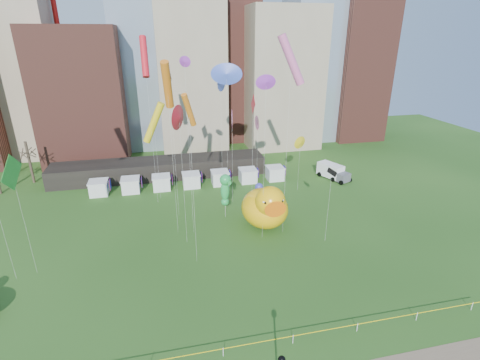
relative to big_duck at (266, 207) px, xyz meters
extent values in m
plane|color=#204816|center=(-9.43, -19.79, -3.03)|extent=(160.00, 160.00, 0.00)
cube|color=gray|center=(-39.43, 42.21, 17.97)|extent=(14.00, 12.00, 42.00)
cube|color=brown|center=(-27.43, 36.21, 9.97)|extent=(16.00, 14.00, 26.00)
cube|color=#8C9EB2|center=(-15.43, 44.21, 24.47)|extent=(12.00, 12.00, 55.00)
cube|color=gray|center=(-5.43, 40.21, 13.97)|extent=(14.00, 14.00, 34.00)
cube|color=gray|center=(14.57, 38.21, 11.97)|extent=(16.00, 14.00, 30.00)
cube|color=#8C9EB2|center=(24.57, 42.21, 20.97)|extent=(14.00, 12.00, 48.00)
cube|color=brown|center=(34.57, 40.21, 14.97)|extent=(12.00, 12.00, 36.00)
cube|color=black|center=(-13.43, 22.21, -1.43)|extent=(38.00, 6.00, 3.20)
cube|color=white|center=(-23.43, 16.21, -1.93)|extent=(2.80, 2.80, 2.20)
cube|color=red|center=(-21.63, 16.21, -1.43)|extent=(0.08, 1.40, 1.60)
cube|color=white|center=(-18.43, 16.21, -1.93)|extent=(2.80, 2.80, 2.20)
cube|color=red|center=(-16.63, 16.21, -1.43)|extent=(0.08, 1.40, 1.60)
cube|color=white|center=(-13.43, 16.21, -1.93)|extent=(2.80, 2.80, 2.20)
cube|color=red|center=(-11.63, 16.21, -1.43)|extent=(0.08, 1.40, 1.60)
cube|color=white|center=(-8.43, 16.21, -1.93)|extent=(2.80, 2.80, 2.20)
cube|color=red|center=(-6.63, 16.21, -1.43)|extent=(0.08, 1.40, 1.60)
cube|color=white|center=(-3.43, 16.21, -1.93)|extent=(2.80, 2.80, 2.20)
cube|color=red|center=(-1.63, 16.21, -1.43)|extent=(0.08, 1.40, 1.60)
cube|color=white|center=(1.57, 16.21, -1.93)|extent=(2.80, 2.80, 2.20)
cube|color=red|center=(3.37, 16.21, -1.43)|extent=(0.08, 1.40, 1.60)
cube|color=white|center=(6.57, 16.21, -1.93)|extent=(2.80, 2.80, 2.20)
cube|color=red|center=(8.37, 16.21, -1.43)|extent=(0.08, 1.40, 1.60)
cylinder|color=#382B21|center=(-35.43, 24.21, 0.72)|extent=(0.44, 0.44, 7.50)
cylinder|color=white|center=(-9.43, -19.79, -2.58)|extent=(0.06, 0.06, 0.90)
cylinder|color=white|center=(-3.43, -19.79, -2.58)|extent=(0.06, 0.06, 0.90)
cylinder|color=white|center=(2.57, -19.79, -2.58)|extent=(0.06, 0.06, 0.90)
cylinder|color=white|center=(8.57, -19.79, -2.58)|extent=(0.06, 0.06, 0.90)
cylinder|color=white|center=(14.57, -19.79, -2.58)|extent=(0.06, 0.06, 0.90)
cube|color=yellow|center=(-9.43, -19.79, -2.23)|extent=(50.00, 0.02, 0.07)
ellipsoid|color=#FFB70D|center=(0.00, 0.50, -0.45)|extent=(6.29, 7.37, 5.17)
ellipsoid|color=#FFB70D|center=(-0.01, 3.36, -0.58)|extent=(1.72, 1.34, 2.10)
sphere|color=#FFB70D|center=(0.01, -1.81, 1.63)|extent=(3.90, 3.90, 3.89)
cone|color=orange|center=(0.01, -3.46, 1.50)|extent=(2.14, 1.76, 2.14)
sphere|color=white|center=(-1.06, -2.88, 2.15)|extent=(0.70, 0.70, 0.70)
sphere|color=white|center=(1.08, -2.87, 2.15)|extent=(0.70, 0.70, 0.70)
sphere|color=black|center=(-1.06, -3.21, 2.15)|extent=(0.35, 0.35, 0.35)
sphere|color=black|center=(1.08, -3.20, 2.15)|extent=(0.35, 0.35, 0.35)
ellipsoid|color=white|center=(1.16, 3.65, -1.80)|extent=(3.07, 3.58, 2.48)
ellipsoid|color=white|center=(1.19, 5.02, -1.86)|extent=(0.83, 0.66, 1.00)
sphere|color=white|center=(1.14, 2.54, -0.80)|extent=(1.90, 1.90, 1.86)
cone|color=orange|center=(1.12, 1.75, -0.86)|extent=(1.04, 0.86, 1.02)
sphere|color=white|center=(0.62, 2.04, -0.55)|extent=(0.34, 0.34, 0.34)
sphere|color=white|center=(1.64, 2.02, -0.55)|extent=(0.34, 0.34, 0.34)
sphere|color=black|center=(0.61, 1.88, -0.55)|extent=(0.17, 0.17, 0.17)
sphere|color=black|center=(1.64, 1.86, -0.55)|extent=(0.17, 0.17, 0.17)
cylinder|color=silver|center=(-4.78, 3.97, -0.96)|extent=(0.03, 0.03, 4.15)
ellipsoid|color=green|center=(-4.78, 3.97, 1.12)|extent=(1.47, 1.33, 3.09)
sphere|color=green|center=(-4.78, 3.82, 2.77)|extent=(2.00, 2.00, 1.57)
cone|color=green|center=(-4.78, 3.11, 2.70)|extent=(0.84, 1.11, 0.55)
sphere|color=green|center=(-4.78, 4.02, -0.65)|extent=(1.10, 1.10, 1.10)
cylinder|color=silver|center=(-0.17, 3.23, -1.33)|extent=(0.03, 0.03, 3.41)
ellipsoid|color=#393BAC|center=(-0.17, 3.23, 0.38)|extent=(1.06, 0.97, 2.21)
sphere|color=#393BAC|center=(-0.17, 3.08, 1.56)|extent=(1.45, 1.45, 1.13)
cone|color=#393BAC|center=(-0.17, 2.57, 1.50)|extent=(0.61, 0.80, 0.40)
sphere|color=#393BAC|center=(-0.17, 3.28, -0.89)|extent=(0.79, 0.79, 0.79)
sphere|color=black|center=(-6.40, -25.01, 1.57)|extent=(0.52, 0.52, 0.52)
cone|color=black|center=(-6.40, -25.01, 1.85)|extent=(0.19, 0.19, 0.23)
cube|color=white|center=(16.71, 14.83, -1.59)|extent=(3.90, 5.17, 2.33)
cube|color=#595960|center=(17.89, 12.08, -2.05)|extent=(2.64, 2.39, 1.49)
cylinder|color=black|center=(16.30, 12.83, -2.61)|extent=(0.54, 0.86, 0.84)
cylinder|color=black|center=(18.45, 13.74, -2.61)|extent=(0.54, 0.86, 0.84)
cylinder|color=black|center=(15.05, 15.75, -2.61)|extent=(0.54, 0.86, 0.84)
cylinder|color=black|center=(17.20, 16.66, -2.61)|extent=(0.54, 0.86, 0.84)
cylinder|color=silver|center=(-10.77, -1.64, 4.92)|extent=(0.02, 0.02, 15.91)
cone|color=red|center=(-10.77, -1.64, 12.88)|extent=(1.34, 2.64, 2.72)
cylinder|color=silver|center=(1.82, -1.94, 7.84)|extent=(0.02, 0.02, 21.75)
cylinder|color=pink|center=(1.82, -1.94, 18.71)|extent=(3.40, 1.52, 5.59)
cylinder|color=silver|center=(-11.27, 6.02, 6.55)|extent=(0.02, 0.02, 19.17)
cube|color=black|center=(-11.27, 6.02, 16.14)|extent=(0.44, 3.40, 3.42)
cylinder|color=silver|center=(-27.45, -4.33, 2.88)|extent=(0.02, 0.02, 11.83)
cube|color=green|center=(-27.45, -4.33, 8.80)|extent=(0.88, 3.53, 3.63)
cylinder|color=silver|center=(-13.72, 12.34, 3.12)|extent=(0.02, 0.02, 12.31)
cylinder|color=yellow|center=(-13.72, 12.34, 9.28)|extent=(3.76, 1.74, 6.18)
cylinder|color=silver|center=(-3.73, 12.06, 5.88)|extent=(0.02, 0.02, 17.83)
cone|color=blue|center=(-3.73, 12.06, 14.80)|extent=(1.48, 2.39, 2.54)
cylinder|color=silver|center=(-10.02, -6.03, 5.73)|extent=(0.02, 0.02, 17.52)
cylinder|color=orange|center=(-10.02, -6.03, 14.49)|extent=(1.69, 1.98, 3.46)
cylinder|color=silver|center=(-9.67, 0.74, 7.76)|extent=(0.02, 0.02, 21.58)
cone|color=purple|center=(-9.67, 0.74, 18.55)|extent=(0.87, 1.05, 1.22)
cylinder|color=silver|center=(-1.47, 1.76, 5.16)|extent=(0.02, 0.02, 16.39)
cube|color=red|center=(-1.47, 1.76, 13.35)|extent=(0.17, 2.49, 2.49)
cylinder|color=silver|center=(2.14, 12.38, 2.72)|extent=(0.02, 0.02, 11.50)
cone|color=pink|center=(2.14, 12.38, 8.47)|extent=(0.43, 2.23, 2.21)
cylinder|color=silver|center=(6.29, -5.36, 1.67)|extent=(0.02, 0.02, 9.42)
cube|color=black|center=(6.29, -5.36, 6.38)|extent=(0.43, 1.83, 0.57)
cylinder|color=silver|center=(8.82, 10.75, 1.10)|extent=(0.02, 0.02, 8.27)
cone|color=yellow|center=(8.82, 10.75, 5.24)|extent=(1.77, 1.29, 1.96)
cylinder|color=silver|center=(-3.31, 9.54, 6.59)|extent=(0.02, 0.02, 19.24)
cone|color=blue|center=(-3.31, 9.54, 16.21)|extent=(2.94, 1.19, 2.96)
cylinder|color=silver|center=(-11.71, 1.07, 6.50)|extent=(0.02, 0.02, 19.07)
cylinder|color=orange|center=(-11.71, 1.07, 16.03)|extent=(1.42, 3.40, 5.61)
cylinder|color=silver|center=(-1.19, -2.61, 6.73)|extent=(0.02, 0.02, 19.53)
cone|color=purple|center=(-1.19, -2.61, 16.50)|extent=(1.65, 0.48, 1.64)
cylinder|color=silver|center=(-14.15, 10.84, 7.77)|extent=(0.02, 0.02, 21.61)
cylinder|color=red|center=(-14.15, 10.84, 18.58)|extent=(0.98, 3.19, 5.41)
cylinder|color=silver|center=(-2.72, 8.78, 3.52)|extent=(0.02, 0.02, 13.11)
cube|color=pink|center=(-2.72, 8.78, 10.07)|extent=(0.44, 2.69, 2.72)
camera|label=1|loc=(-12.94, -41.42, 21.38)|focal=27.00mm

